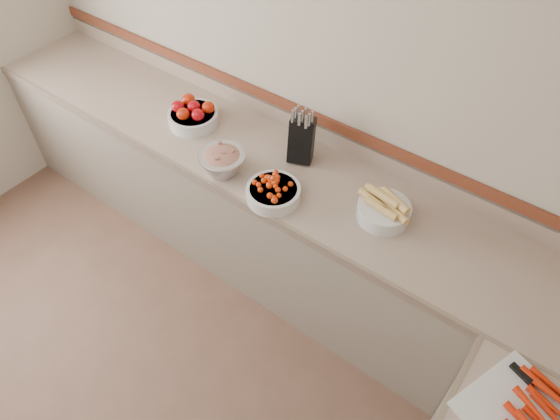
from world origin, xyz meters
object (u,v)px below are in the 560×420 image
Objects in this scene: rhubarb_bowl at (222,161)px; cherry_tomato_bowl at (273,191)px; corn_bowl at (384,209)px; tomato_bowl at (193,115)px; knife_block at (302,139)px.

cherry_tomato_bowl is at bearing 0.04° from rhubarb_bowl.
corn_bowl reaches higher than rhubarb_bowl.
tomato_bowl is 1.16× the size of rhubarb_bowl.
knife_block is at bearing 10.72° from tomato_bowl.
knife_block is 1.09× the size of corn_bowl.
knife_block is 0.36m from cherry_tomato_bowl.
cherry_tomato_bowl is 0.96× the size of corn_bowl.
tomato_bowl is at bearing -179.83° from corn_bowl.
knife_block is at bearing 167.78° from corn_bowl.
tomato_bowl is 1.07× the size of cherry_tomato_bowl.
cherry_tomato_bowl is at bearing -156.94° from corn_bowl.
corn_bowl is 0.87m from rhubarb_bowl.
knife_block reaches higher than cherry_tomato_bowl.
rhubarb_bowl is (-0.27, -0.34, -0.05)m from knife_block.
cherry_tomato_bowl is (0.07, -0.34, -0.08)m from knife_block.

